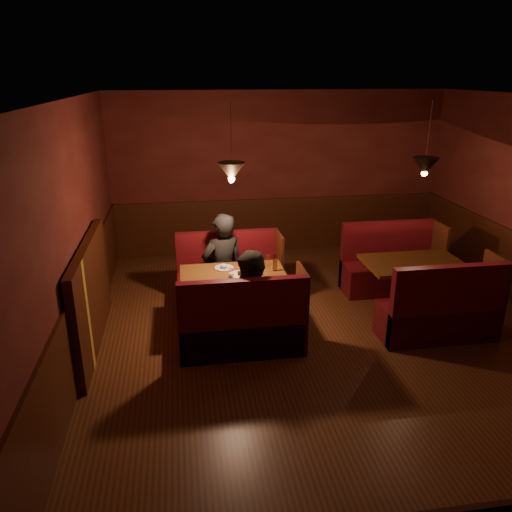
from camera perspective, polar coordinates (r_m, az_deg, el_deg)
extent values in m
cube|color=#492617|center=(6.43, 8.73, -9.59)|extent=(6.00, 7.00, 0.01)
cube|color=black|center=(5.61, 10.36, 17.22)|extent=(6.00, 7.00, 0.01)
cube|color=#491210|center=(9.15, 2.68, 9.37)|extent=(6.00, 0.01, 2.90)
cube|color=#491210|center=(5.70, -20.61, 1.35)|extent=(0.01, 7.00, 2.90)
cube|color=#3A180B|center=(9.35, 2.61, 3.61)|extent=(6.00, 0.04, 1.00)
cube|color=#3A180B|center=(6.05, -19.28, -7.18)|extent=(0.04, 7.00, 1.00)
cube|color=#3A180B|center=(6.33, -18.32, -4.31)|extent=(0.10, 2.20, 1.30)
cube|color=gold|center=(5.83, -18.60, -6.51)|extent=(0.01, 0.12, 1.30)
cylinder|color=#333333|center=(6.03, -2.90, 13.35)|extent=(0.01, 0.01, 0.80)
cone|color=black|center=(6.09, -2.83, 9.61)|extent=(0.34, 0.34, 0.22)
sphere|color=#FFBF72|center=(6.10, -2.82, 8.78)|extent=(0.08, 0.08, 0.08)
cylinder|color=#333333|center=(6.74, 19.16, 13.03)|extent=(0.01, 0.01, 0.80)
cone|color=black|center=(6.80, 18.78, 9.69)|extent=(0.34, 0.34, 0.22)
sphere|color=#FFBF72|center=(6.81, 18.69, 8.95)|extent=(0.08, 0.08, 0.08)
cube|color=brown|center=(6.47, -2.63, -2.19)|extent=(1.36, 0.82, 0.05)
cylinder|color=#3A180B|center=(6.62, -2.58, -5.10)|extent=(0.14, 0.14, 0.68)
cylinder|color=#3A180B|center=(6.76, -2.53, -7.56)|extent=(0.54, 0.54, 0.04)
cylinder|color=silver|center=(6.38, -1.82, -2.20)|extent=(0.27, 0.27, 0.02)
cube|color=black|center=(6.37, -1.72, -1.98)|extent=(0.09, 0.08, 0.03)
ellipsoid|color=silver|center=(6.32, -2.86, -2.10)|extent=(0.07, 0.07, 0.05)
cube|color=tan|center=(6.28, -1.54, -2.34)|extent=(0.08, 0.07, 0.03)
cylinder|color=silver|center=(6.26, -2.56, -2.52)|extent=(0.10, 0.09, 0.01)
cylinder|color=silver|center=(6.63, -3.68, -1.37)|extent=(0.25, 0.25, 0.01)
ellipsoid|color=beige|center=(6.61, -3.74, -1.11)|extent=(0.10, 0.10, 0.05)
cube|color=silver|center=(6.56, -3.54, -1.49)|extent=(0.19, 0.03, 0.00)
cylinder|color=white|center=(6.47, -0.08, -1.57)|extent=(0.05, 0.05, 0.08)
cylinder|color=white|center=(6.69, 1.36, -0.50)|extent=(0.07, 0.07, 0.15)
cylinder|color=white|center=(6.29, 1.60, -1.91)|extent=(0.07, 0.07, 0.15)
cylinder|color=#47230F|center=(6.52, 2.18, -1.04)|extent=(0.06, 0.06, 0.16)
cylinder|color=#47230F|center=(6.48, 2.19, -0.12)|extent=(0.03, 0.03, 0.07)
ellipsoid|color=white|center=(6.39, 0.45, -2.03)|extent=(0.11, 0.11, 0.04)
cube|color=#4A050B|center=(7.31, -3.18, -3.63)|extent=(1.46, 0.53, 0.44)
cube|color=#4A050B|center=(7.39, -3.39, -0.92)|extent=(1.46, 0.12, 1.02)
cube|color=#3A180B|center=(7.30, 2.62, -1.18)|extent=(0.04, 0.53, 1.02)
cube|color=#4A050B|center=(6.05, -1.80, -8.96)|extent=(1.46, 0.53, 0.44)
cube|color=#4A050B|center=(5.73, -1.57, -7.42)|extent=(1.46, 0.12, 1.02)
cube|color=#3A180B|center=(6.04, 5.26, -5.98)|extent=(0.04, 0.53, 1.02)
cube|color=brown|center=(7.14, 17.59, -0.80)|extent=(1.33, 0.85, 0.05)
cylinder|color=#3A180B|center=(7.27, 17.28, -3.56)|extent=(0.14, 0.14, 0.70)
cylinder|color=#3A180B|center=(7.41, 17.02, -5.89)|extent=(0.56, 0.56, 0.04)
cube|color=#4A050B|center=(7.92, 14.97, -2.33)|extent=(1.43, 0.55, 0.45)
cube|color=#4A050B|center=(8.00, 14.57, 0.23)|extent=(1.43, 0.12, 1.05)
cube|color=#3A180B|center=(8.13, 19.91, -0.01)|extent=(0.04, 0.55, 1.05)
cube|color=#4A050B|center=(6.75, 19.79, -6.94)|extent=(1.43, 0.55, 0.45)
cube|color=#4A050B|center=(6.45, 20.98, -5.40)|extent=(1.43, 0.12, 1.05)
cube|color=#3A180B|center=(7.00, 25.39, -4.06)|extent=(0.04, 0.55, 1.05)
imported|color=black|center=(6.97, -3.86, 0.82)|extent=(0.72, 0.59, 1.72)
imported|color=#28251F|center=(5.82, -0.18, -3.79)|extent=(0.95, 0.86, 1.60)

